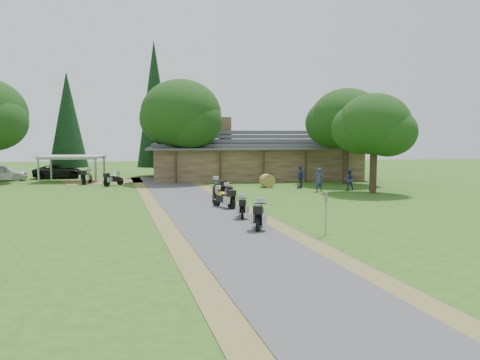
{
  "coord_description": "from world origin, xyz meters",
  "views": [
    {
      "loc": [
        -1.82,
        -22.77,
        4.2
      ],
      "look_at": [
        1.9,
        5.09,
        1.6
      ],
      "focal_mm": 35.0,
      "sensor_mm": 36.0,
      "label": 1
    }
  ],
  "objects": [
    {
      "name": "car_dark_suv",
      "position": [
        -13.75,
        26.49,
        1.04
      ],
      "size": [
        3.04,
        5.72,
        2.09
      ],
      "primitive_type": "imported",
      "rotation": [
        0.0,
        0.0,
        1.71
      ],
      "color": "black",
      "rests_on": "ground"
    },
    {
      "name": "oak_lodge_left",
      "position": [
        -1.46,
        21.05,
        5.1
      ],
      "size": [
        7.43,
        7.43,
        10.2
      ],
      "primitive_type": null,
      "color": "#193510",
      "rests_on": "ground"
    },
    {
      "name": "motorcycle_carport_a",
      "position": [
        -9.9,
        20.38,
        0.71
      ],
      "size": [
        0.99,
        2.16,
        1.42
      ],
      "primitive_type": null,
      "rotation": [
        0.0,
        0.0,
        1.41
      ],
      "color": "#CCCF1C",
      "rests_on": "ground"
    },
    {
      "name": "oak_lodge_right",
      "position": [
        13.03,
        17.22,
        4.67
      ],
      "size": [
        6.32,
        6.32,
        9.34
      ],
      "primitive_type": null,
      "color": "#193510",
      "rests_on": "ground"
    },
    {
      "name": "cedar_near",
      "position": [
        -4.16,
        27.88,
        7.16
      ],
      "size": [
        3.87,
        3.87,
        14.32
      ],
      "primitive_type": "cone",
      "color": "black",
      "rests_on": "ground"
    },
    {
      "name": "ground",
      "position": [
        0.0,
        0.0,
        0.0
      ],
      "size": [
        120.0,
        120.0,
        0.0
      ],
      "primitive_type": "plane",
      "color": "#2D5317",
      "rests_on": "ground"
    },
    {
      "name": "motorcycle_row_d",
      "position": [
        1.35,
        6.93,
        0.61
      ],
      "size": [
        0.65,
        1.8,
        1.21
      ],
      "primitive_type": null,
      "rotation": [
        0.0,
        0.0,
        1.61
      ],
      "color": "#B43F22",
      "rests_on": "ground"
    },
    {
      "name": "car_white_sedan",
      "position": [
        -18.63,
        24.48,
        1.0
      ],
      "size": [
        3.54,
        6.33,
        1.99
      ],
      "primitive_type": "imported",
      "rotation": [
        0.0,
        0.0,
        1.75
      ],
      "color": "white",
      "rests_on": "ground"
    },
    {
      "name": "hay_bale",
      "position": [
        5.58,
        15.45,
        0.55
      ],
      "size": [
        1.21,
        1.13,
        1.1
      ],
      "primitive_type": "cylinder",
      "rotation": [
        1.57,
        0.0,
        0.12
      ],
      "color": "olive",
      "rests_on": "ground"
    },
    {
      "name": "person_a",
      "position": [
        8.9,
        11.77,
        1.08
      ],
      "size": [
        0.64,
        0.48,
        2.16
      ],
      "primitive_type": "imported",
      "rotation": [
        0.0,
        0.0,
        3.21
      ],
      "color": "navy",
      "rests_on": "ground"
    },
    {
      "name": "motorcycle_row_c",
      "position": [
        0.85,
        4.52,
        0.64
      ],
      "size": [
        1.5,
        1.9,
        1.27
      ],
      "primitive_type": null,
      "rotation": [
        0.0,
        0.0,
        2.13
      ],
      "color": "gold",
      "rests_on": "ground"
    },
    {
      "name": "person_b",
      "position": [
        11.61,
        12.61,
        0.98
      ],
      "size": [
        0.64,
        0.53,
        1.95
      ],
      "primitive_type": "imported",
      "rotation": [
        0.0,
        0.0,
        2.87
      ],
      "color": "navy",
      "rests_on": "ground"
    },
    {
      "name": "carport",
      "position": [
        -11.64,
        22.75,
        1.23
      ],
      "size": [
        5.97,
        4.25,
        2.46
      ],
      "primitive_type": null,
      "rotation": [
        0.0,
        0.0,
        -0.09
      ],
      "color": "silver",
      "rests_on": "ground"
    },
    {
      "name": "lodge",
      "position": [
        6.0,
        24.0,
        2.45
      ],
      "size": [
        21.4,
        9.4,
        4.9
      ],
      "primitive_type": null,
      "color": "brown",
      "rests_on": "ground"
    },
    {
      "name": "motorcycle_carport_b",
      "position": [
        -7.33,
        18.33,
        0.64
      ],
      "size": [
        1.7,
        1.81,
        1.28
      ],
      "primitive_type": null,
      "rotation": [
        0.0,
        0.0,
        0.85
      ],
      "color": "slate",
      "rests_on": "ground"
    },
    {
      "name": "person_c",
      "position": [
        8.17,
        14.46,
        1.09
      ],
      "size": [
        0.73,
        0.76,
        2.18
      ],
      "primitive_type": "imported",
      "rotation": [
        0.0,
        0.0,
        4.06
      ],
      "color": "navy",
      "rests_on": "ground"
    },
    {
      "name": "sign_post",
      "position": [
        4.39,
        -3.82,
        0.94
      ],
      "size": [
        0.34,
        0.06,
        1.89
      ],
      "primitive_type": null,
      "color": "gray",
      "rests_on": "ground"
    },
    {
      "name": "motorcycle_row_b",
      "position": [
        1.49,
        1.08,
        0.6
      ],
      "size": [
        0.79,
        1.8,
        1.19
      ],
      "primitive_type": null,
      "rotation": [
        0.0,
        0.0,
        1.44
      ],
      "color": "#9DA1A5",
      "rests_on": "ground"
    },
    {
      "name": "motorcycle_row_e",
      "position": [
        0.96,
        9.23,
        0.71
      ],
      "size": [
        1.15,
        2.18,
        1.42
      ],
      "primitive_type": null,
      "rotation": [
        0.0,
        0.0,
        1.81
      ],
      "color": "black",
      "rests_on": "ground"
    },
    {
      "name": "oak_driveway",
      "position": [
        12.64,
        10.37,
        4.15
      ],
      "size": [
        5.35,
        5.35,
        8.3
      ],
      "primitive_type": null,
      "color": "#193510",
      "rests_on": "ground"
    },
    {
      "name": "driveway",
      "position": [
        -0.5,
        4.0,
        0.0
      ],
      "size": [
        51.95,
        51.95,
        0.0
      ],
      "primitive_type": "plane",
      "rotation": [
        0.0,
        0.0,
        0.14
      ],
      "color": "#47474A",
      "rests_on": "ground"
    },
    {
      "name": "motorcycle_row_a",
      "position": [
        1.87,
        -1.91,
        0.66
      ],
      "size": [
        1.12,
        2.04,
        1.33
      ],
      "primitive_type": null,
      "rotation": [
        0.0,
        0.0,
        1.31
      ],
      "color": "navy",
      "rests_on": "ground"
    },
    {
      "name": "cedar_far",
      "position": [
        -13.13,
        28.14,
        5.48
      ],
      "size": [
        3.93,
        3.93,
        10.96
      ],
      "primitive_type": "cone",
      "color": "black",
      "rests_on": "ground"
    }
  ]
}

